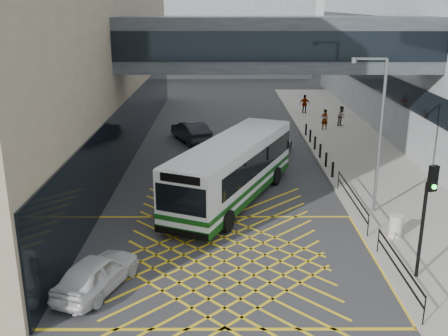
{
  "coord_description": "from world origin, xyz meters",
  "views": [
    {
      "loc": [
        -0.07,
        -18.53,
        9.7
      ],
      "look_at": [
        0.0,
        4.0,
        2.6
      ],
      "focal_mm": 42.0,
      "sensor_mm": 36.0,
      "label": 1
    }
  ],
  "objects_px": {
    "car_silver": "(273,144)",
    "litter_bin": "(396,226)",
    "car_dark": "(191,131)",
    "pedestrian_c": "(305,104)",
    "pedestrian_b": "(342,116)",
    "street_lamp": "(377,127)",
    "traffic_light": "(427,206)",
    "bus": "(234,168)",
    "car_white": "(96,273)",
    "pedestrian_a": "(325,119)"
  },
  "relations": [
    {
      "from": "bus",
      "to": "car_white",
      "type": "height_order",
      "value": "bus"
    },
    {
      "from": "car_dark",
      "to": "street_lamp",
      "type": "height_order",
      "value": "street_lamp"
    },
    {
      "from": "pedestrian_b",
      "to": "street_lamp",
      "type": "bearing_deg",
      "value": -142.05
    },
    {
      "from": "pedestrian_a",
      "to": "pedestrian_c",
      "type": "height_order",
      "value": "pedestrian_c"
    },
    {
      "from": "car_white",
      "to": "pedestrian_a",
      "type": "bearing_deg",
      "value": -97.15
    },
    {
      "from": "litter_bin",
      "to": "car_white",
      "type": "bearing_deg",
      "value": -161.04
    },
    {
      "from": "pedestrian_a",
      "to": "street_lamp",
      "type": "bearing_deg",
      "value": 71.35
    },
    {
      "from": "street_lamp",
      "to": "bus",
      "type": "bearing_deg",
      "value": 166.66
    },
    {
      "from": "bus",
      "to": "car_dark",
      "type": "relative_size",
      "value": 2.37
    },
    {
      "from": "car_dark",
      "to": "pedestrian_c",
      "type": "distance_m",
      "value": 13.61
    },
    {
      "from": "bus",
      "to": "pedestrian_b",
      "type": "bearing_deg",
      "value": 84.54
    },
    {
      "from": "pedestrian_b",
      "to": "bus",
      "type": "bearing_deg",
      "value": -163.13
    },
    {
      "from": "car_dark",
      "to": "street_lamp",
      "type": "bearing_deg",
      "value": 99.03
    },
    {
      "from": "bus",
      "to": "pedestrian_a",
      "type": "relative_size",
      "value": 7.04
    },
    {
      "from": "litter_bin",
      "to": "pedestrian_c",
      "type": "height_order",
      "value": "pedestrian_c"
    },
    {
      "from": "street_lamp",
      "to": "car_white",
      "type": "bearing_deg",
      "value": -145.55
    },
    {
      "from": "car_silver",
      "to": "pedestrian_a",
      "type": "relative_size",
      "value": 2.61
    },
    {
      "from": "bus",
      "to": "pedestrian_b",
      "type": "distance_m",
      "value": 18.75
    },
    {
      "from": "car_white",
      "to": "pedestrian_b",
      "type": "height_order",
      "value": "pedestrian_b"
    },
    {
      "from": "bus",
      "to": "pedestrian_a",
      "type": "xyz_separation_m",
      "value": [
        7.49,
        15.14,
        -0.73
      ]
    },
    {
      "from": "street_lamp",
      "to": "litter_bin",
      "type": "bearing_deg",
      "value": -81.06
    },
    {
      "from": "car_dark",
      "to": "car_silver",
      "type": "bearing_deg",
      "value": 124.65
    },
    {
      "from": "pedestrian_b",
      "to": "litter_bin",
      "type": "bearing_deg",
      "value": -140.21
    },
    {
      "from": "street_lamp",
      "to": "pedestrian_c",
      "type": "bearing_deg",
      "value": 92.48
    },
    {
      "from": "street_lamp",
      "to": "pedestrian_b",
      "type": "relative_size",
      "value": 4.5
    },
    {
      "from": "car_dark",
      "to": "street_lamp",
      "type": "relative_size",
      "value": 0.66
    },
    {
      "from": "car_white",
      "to": "litter_bin",
      "type": "relative_size",
      "value": 4.34
    },
    {
      "from": "pedestrian_b",
      "to": "pedestrian_c",
      "type": "bearing_deg",
      "value": 69.08
    },
    {
      "from": "pedestrian_a",
      "to": "pedestrian_b",
      "type": "height_order",
      "value": "pedestrian_a"
    },
    {
      "from": "bus",
      "to": "car_dark",
      "type": "distance_m",
      "value": 12.49
    },
    {
      "from": "car_silver",
      "to": "car_dark",
      "type": "bearing_deg",
      "value": -8.9
    },
    {
      "from": "litter_bin",
      "to": "pedestrian_b",
      "type": "height_order",
      "value": "pedestrian_b"
    },
    {
      "from": "car_dark",
      "to": "pedestrian_c",
      "type": "relative_size",
      "value": 2.88
    },
    {
      "from": "traffic_light",
      "to": "pedestrian_c",
      "type": "height_order",
      "value": "traffic_light"
    },
    {
      "from": "car_white",
      "to": "pedestrian_c",
      "type": "bearing_deg",
      "value": -91.02
    },
    {
      "from": "car_white",
      "to": "car_silver",
      "type": "height_order",
      "value": "car_white"
    },
    {
      "from": "traffic_light",
      "to": "pedestrian_b",
      "type": "bearing_deg",
      "value": 65.87
    },
    {
      "from": "car_white",
      "to": "street_lamp",
      "type": "relative_size",
      "value": 0.58
    },
    {
      "from": "pedestrian_c",
      "to": "car_silver",
      "type": "bearing_deg",
      "value": 80.63
    },
    {
      "from": "bus",
      "to": "litter_bin",
      "type": "bearing_deg",
      "value": -11.79
    },
    {
      "from": "pedestrian_c",
      "to": "litter_bin",
      "type": "bearing_deg",
      "value": 97.82
    },
    {
      "from": "traffic_light",
      "to": "pedestrian_c",
      "type": "bearing_deg",
      "value": 71.13
    },
    {
      "from": "car_dark",
      "to": "car_white",
      "type": "bearing_deg",
      "value": 59.52
    },
    {
      "from": "bus",
      "to": "street_lamp",
      "type": "xyz_separation_m",
      "value": [
        6.53,
        -1.96,
        2.6
      ]
    },
    {
      "from": "car_white",
      "to": "pedestrian_c",
      "type": "xyz_separation_m",
      "value": [
        11.9,
        30.49,
        0.32
      ]
    },
    {
      "from": "car_silver",
      "to": "litter_bin",
      "type": "xyz_separation_m",
      "value": [
        3.94,
        -13.56,
        -0.01
      ]
    },
    {
      "from": "bus",
      "to": "pedestrian_a",
      "type": "distance_m",
      "value": 16.91
    },
    {
      "from": "car_dark",
      "to": "pedestrian_c",
      "type": "height_order",
      "value": "pedestrian_c"
    },
    {
      "from": "pedestrian_a",
      "to": "pedestrian_b",
      "type": "xyz_separation_m",
      "value": [
        1.63,
        1.23,
        -0.0
      ]
    },
    {
      "from": "car_white",
      "to": "litter_bin",
      "type": "bearing_deg",
      "value": -140.75
    }
  ]
}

